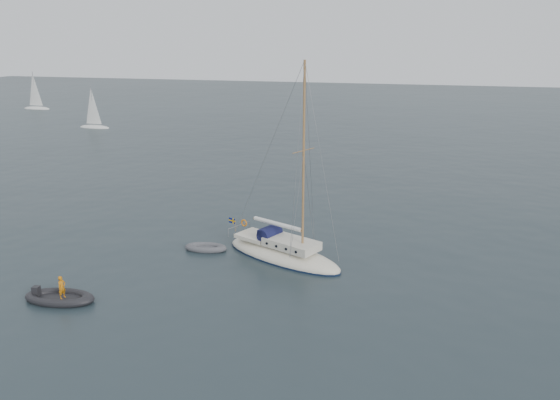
# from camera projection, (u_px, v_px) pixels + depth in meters

# --- Properties ---
(ground) EXTENTS (300.00, 300.00, 0.00)m
(ground) POSITION_uv_depth(u_px,v_px,m) (268.00, 273.00, 32.78)
(ground) COLOR black
(ground) RESTS_ON ground
(sailboat) EXTENTS (9.11, 2.73, 12.97)m
(sailboat) POSITION_uv_depth(u_px,v_px,m) (283.00, 244.00, 34.73)
(sailboat) COLOR silver
(sailboat) RESTS_ON ground
(dinghy) EXTENTS (2.84, 1.28, 0.41)m
(dinghy) POSITION_uv_depth(u_px,v_px,m) (206.00, 248.00, 36.26)
(dinghy) COLOR #505155
(dinghy) RESTS_ON ground
(rib) EXTENTS (3.90, 1.77, 1.47)m
(rib) POSITION_uv_depth(u_px,v_px,m) (59.00, 297.00, 29.19)
(rib) COLOR black
(rib) RESTS_ON ground
(distant_yacht_c) EXTENTS (5.93, 3.16, 7.85)m
(distant_yacht_c) POSITION_uv_depth(u_px,v_px,m) (35.00, 92.00, 109.21)
(distant_yacht_c) COLOR silver
(distant_yacht_c) RESTS_ON ground
(distant_yacht_a) EXTENTS (5.28, 2.81, 6.99)m
(distant_yacht_a) POSITION_uv_depth(u_px,v_px,m) (93.00, 109.00, 85.80)
(distant_yacht_a) COLOR silver
(distant_yacht_a) RESTS_ON ground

